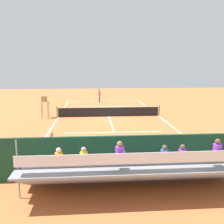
# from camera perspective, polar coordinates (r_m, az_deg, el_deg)

# --- Properties ---
(ground_plane) EXTENTS (60.00, 60.00, 0.00)m
(ground_plane) POSITION_cam_1_polar(r_m,az_deg,el_deg) (25.44, -0.71, -1.00)
(ground_plane) COLOR #C66B38
(court_line_markings) EXTENTS (10.10, 22.20, 0.01)m
(court_line_markings) POSITION_cam_1_polar(r_m,az_deg,el_deg) (25.47, -0.71, -0.98)
(court_line_markings) COLOR white
(court_line_markings) RESTS_ON ground
(tennis_net) EXTENTS (10.30, 0.10, 1.07)m
(tennis_net) POSITION_cam_1_polar(r_m,az_deg,el_deg) (25.34, -0.71, 0.11)
(tennis_net) COLOR black
(tennis_net) RESTS_ON ground
(backdrop_wall) EXTENTS (18.00, 0.16, 2.00)m
(backdrop_wall) POSITION_cam_1_polar(r_m,az_deg,el_deg) (11.73, 3.89, -9.97)
(backdrop_wall) COLOR #194228
(backdrop_wall) RESTS_ON ground
(bleacher_stand) EXTENTS (9.06, 2.40, 2.48)m
(bleacher_stand) POSITION_cam_1_polar(r_m,az_deg,el_deg) (10.47, 5.38, -12.76)
(bleacher_stand) COLOR gray
(bleacher_stand) RESTS_ON ground
(umpire_chair) EXTENTS (0.67, 0.67, 2.14)m
(umpire_chair) POSITION_cam_1_polar(r_m,az_deg,el_deg) (25.33, -14.82, 1.61)
(umpire_chair) COLOR #A88456
(umpire_chair) RESTS_ON ground
(courtside_bench) EXTENTS (1.80, 0.40, 0.93)m
(courtside_bench) POSITION_cam_1_polar(r_m,az_deg,el_deg) (13.21, 15.55, -9.99)
(courtside_bench) COLOR #9E754C
(courtside_bench) RESTS_ON ground
(equipment_bag) EXTENTS (0.90, 0.36, 0.36)m
(equipment_bag) POSITION_cam_1_polar(r_m,az_deg,el_deg) (12.68, 6.12, -12.38)
(equipment_bag) COLOR #B22D2D
(equipment_bag) RESTS_ON ground
(tennis_player) EXTENTS (0.39, 0.54, 1.93)m
(tennis_player) POSITION_cam_1_polar(r_m,az_deg,el_deg) (35.05, -2.83, 3.87)
(tennis_player) COLOR navy
(tennis_player) RESTS_ON ground
(tennis_racket) EXTENTS (0.46, 0.56, 0.03)m
(tennis_racket) POSITION_cam_1_polar(r_m,az_deg,el_deg) (35.37, -4.30, 2.28)
(tennis_racket) COLOR black
(tennis_racket) RESTS_ON ground
(tennis_ball_near) EXTENTS (0.07, 0.07, 0.07)m
(tennis_ball_near) POSITION_cam_1_polar(r_m,az_deg,el_deg) (34.40, -0.04, 2.10)
(tennis_ball_near) COLOR #CCDB33
(tennis_ball_near) RESTS_ON ground
(line_judge) EXTENTS (0.43, 0.55, 1.93)m
(line_judge) POSITION_cam_1_polar(r_m,az_deg,el_deg) (12.54, -13.31, -8.78)
(line_judge) COLOR #232328
(line_judge) RESTS_ON ground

